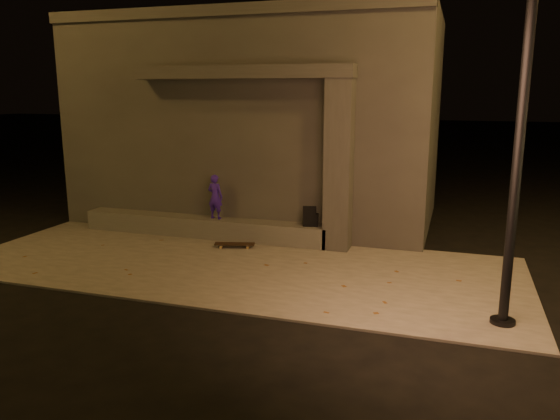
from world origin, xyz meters
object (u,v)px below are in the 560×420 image
(skateboard, at_px, (235,244))
(street_lamp_0, at_px, (531,13))
(skateboarder, at_px, (215,197))
(column, at_px, (339,166))
(backpack, at_px, (311,219))

(skateboard, distance_m, street_lamp_0, 7.21)
(skateboarder, xyz_separation_m, street_lamp_0, (6.03, -3.10, 3.37))
(column, xyz_separation_m, skateboarder, (-2.87, 0.00, -0.83))
(column, relative_size, skateboard, 4.01)
(column, xyz_separation_m, skateboard, (-2.13, -0.67, -1.72))
(skateboard, bearing_deg, street_lamp_0, -40.11)
(skateboarder, distance_m, skateboard, 1.34)
(skateboarder, height_order, street_lamp_0, street_lamp_0)
(backpack, bearing_deg, skateboard, -166.96)
(street_lamp_0, bearing_deg, skateboard, 155.28)
(column, height_order, street_lamp_0, street_lamp_0)
(skateboarder, relative_size, backpack, 2.24)
(column, xyz_separation_m, street_lamp_0, (3.15, -3.10, 2.54))
(backpack, distance_m, street_lamp_0, 6.14)
(column, bearing_deg, street_lamp_0, -44.55)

